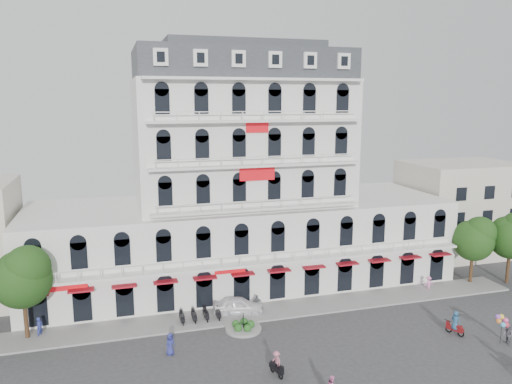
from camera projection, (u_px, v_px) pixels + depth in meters
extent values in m
plane|color=#38383A|center=(300.00, 359.00, 39.07)|extent=(120.00, 120.00, 0.00)
cube|color=gray|center=(266.00, 311.00, 47.55)|extent=(53.00, 4.00, 0.16)
cube|color=silver|center=(242.00, 241.00, 55.23)|extent=(45.00, 14.00, 9.00)
cube|color=silver|center=(241.00, 142.00, 53.22)|extent=(22.00, 12.00, 13.00)
cube|color=#2D3035|center=(241.00, 65.00, 51.75)|extent=(21.56, 11.76, 3.00)
cube|color=#2D3035|center=(241.00, 46.00, 51.41)|extent=(15.84, 8.64, 0.80)
cube|color=maroon|center=(261.00, 272.00, 48.34)|extent=(40.50, 1.00, 0.15)
cube|color=red|center=(257.00, 173.00, 47.90)|extent=(3.50, 0.10, 1.40)
cube|color=beige|center=(460.00, 208.00, 65.09)|extent=(14.00, 10.00, 12.00)
cylinder|color=gray|center=(243.00, 329.00, 43.88)|extent=(3.20, 3.20, 0.24)
cylinder|color=black|center=(243.00, 320.00, 43.74)|extent=(0.08, 0.08, 1.40)
sphere|color=#26521B|center=(251.00, 324.00, 44.02)|extent=(0.70, 0.70, 0.70)
sphere|color=#26521B|center=(244.00, 322.00, 44.51)|extent=(0.70, 0.70, 0.70)
sphere|color=#26521B|center=(236.00, 324.00, 44.06)|extent=(0.70, 0.70, 0.70)
sphere|color=#26521B|center=(238.00, 328.00, 43.29)|extent=(0.70, 0.70, 0.70)
sphere|color=#26521B|center=(247.00, 328.00, 43.24)|extent=(0.70, 0.70, 0.70)
cylinder|color=#382314|center=(26.00, 318.00, 41.92)|extent=(0.36, 0.36, 3.74)
sphere|color=#163511|center=(22.00, 280.00, 41.30)|extent=(4.76, 4.76, 4.76)
sphere|color=#163511|center=(27.00, 268.00, 40.95)|extent=(3.74, 3.74, 3.74)
sphere|color=#163511|center=(17.00, 271.00, 41.35)|extent=(3.40, 3.40, 3.40)
cylinder|color=#382314|center=(471.00, 268.00, 54.79)|extent=(0.36, 0.36, 3.43)
sphere|color=#163511|center=(473.00, 241.00, 54.22)|extent=(4.37, 4.37, 4.37)
sphere|color=#163511|center=(480.00, 232.00, 53.89)|extent=(3.43, 3.43, 3.43)
sphere|color=#163511|center=(469.00, 235.00, 54.28)|extent=(3.12, 3.12, 3.12)
cylinder|color=#382314|center=(508.00, 267.00, 54.92)|extent=(0.36, 0.36, 3.65)
sphere|color=#163511|center=(511.00, 238.00, 54.32)|extent=(4.65, 4.65, 4.65)
sphere|color=#163511|center=(506.00, 231.00, 54.37)|extent=(3.32, 3.32, 3.32)
imported|color=white|center=(238.00, 305.00, 47.18)|extent=(5.04, 2.81, 1.62)
cube|color=maroon|center=(455.00, 329.00, 42.96)|extent=(0.96, 1.51, 0.35)
torus|color=black|center=(449.00, 329.00, 43.41)|extent=(0.37, 0.59, 0.60)
torus|color=black|center=(461.00, 334.00, 42.61)|extent=(0.37, 0.59, 0.60)
imported|color=#285278|center=(456.00, 320.00, 42.82)|extent=(0.84, 0.98, 1.69)
cube|color=black|center=(276.00, 368.00, 36.59)|extent=(0.72, 1.54, 0.35)
torus|color=black|center=(281.00, 375.00, 36.17)|extent=(0.27, 0.61, 0.60)
torus|color=black|center=(272.00, 368.00, 37.10)|extent=(0.27, 0.61, 0.60)
imported|color=#C3677E|center=(277.00, 361.00, 36.47)|extent=(0.76, 1.04, 1.45)
imported|color=navy|center=(170.00, 344.00, 39.52)|extent=(1.05, 0.97, 1.80)
imported|color=#5C5E63|center=(257.00, 303.00, 47.69)|extent=(1.01, 0.55, 1.63)
imported|color=pink|center=(429.00, 283.00, 52.92)|extent=(1.03, 0.65, 1.54)
imported|color=navy|center=(40.00, 327.00, 42.37)|extent=(0.74, 0.80, 1.83)
imported|color=slate|center=(508.00, 334.00, 41.17)|extent=(0.85, 1.00, 1.79)
cylinder|color=black|center=(501.00, 332.00, 41.33)|extent=(0.04, 0.04, 2.00)
sphere|color=#E54C99|center=(506.00, 320.00, 41.24)|extent=(0.44, 0.44, 0.44)
sphere|color=yellow|center=(501.00, 317.00, 41.44)|extent=(0.44, 0.44, 0.44)
sphere|color=#994CD8|center=(498.00, 317.00, 41.34)|extent=(0.44, 0.44, 0.44)
sphere|color=orange|center=(499.00, 321.00, 41.04)|extent=(0.44, 0.44, 0.44)
sphere|color=#4CB2E5|center=(503.00, 325.00, 40.84)|extent=(0.44, 0.44, 0.44)
sphere|color=#D8334C|center=(506.00, 325.00, 40.95)|extent=(0.44, 0.44, 0.44)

